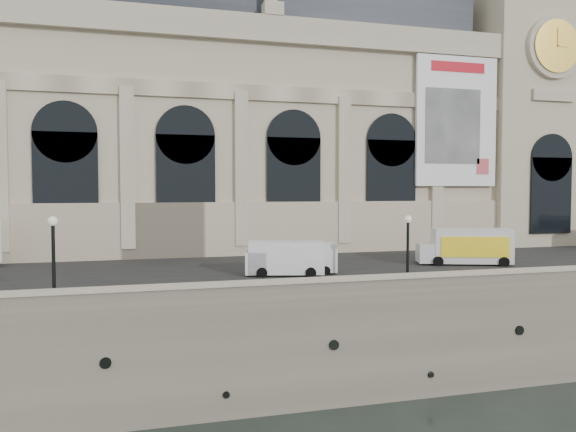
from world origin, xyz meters
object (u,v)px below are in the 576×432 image
at_px(lamp_left, 54,264).
at_px(lamp_right, 408,252).
at_px(van_b, 297,258).
at_px(van_c, 281,258).
at_px(box_truck, 466,247).

distance_m(lamp_left, lamp_right, 20.38).
relative_size(van_b, van_c, 0.91).
height_order(van_c, lamp_right, lamp_right).
height_order(box_truck, lamp_left, lamp_left).
distance_m(van_b, lamp_right, 8.98).
relative_size(van_b, lamp_right, 1.17).
bearing_deg(van_b, van_c, -163.06).
relative_size(van_b, lamp_left, 1.11).
relative_size(van_b, box_truck, 0.69).
bearing_deg(box_truck, van_b, -175.58).
xyz_separation_m(box_truck, lamp_left, (-30.06, -9.36, 0.89)).
xyz_separation_m(van_b, lamp_left, (-15.39, -8.22, 1.23)).
xyz_separation_m(van_b, box_truck, (14.68, 1.13, 0.34)).
relative_size(lamp_left, lamp_right, 1.05).
height_order(van_b, van_c, van_c).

